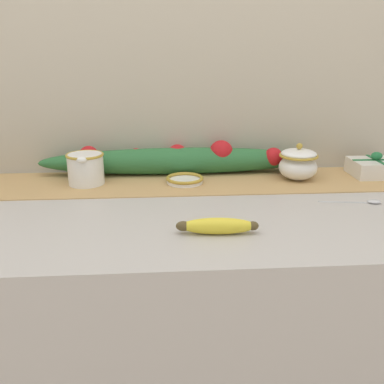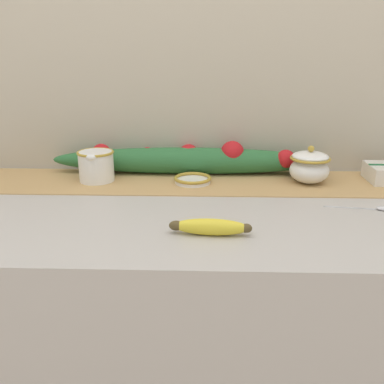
# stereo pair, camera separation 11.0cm
# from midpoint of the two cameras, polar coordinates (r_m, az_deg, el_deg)

# --- Properties ---
(countertop) EXTENTS (1.51, 0.72, 0.93)m
(countertop) POSITION_cam_midpoint_polar(r_m,az_deg,el_deg) (1.39, 1.46, -20.25)
(countertop) COLOR #B7B2AD
(countertop) RESTS_ON ground_plane
(back_wall) EXTENTS (2.31, 0.04, 2.40)m
(back_wall) POSITION_cam_midpoint_polar(r_m,az_deg,el_deg) (1.47, 1.83, 13.27)
(back_wall) COLOR #B7AD99
(back_wall) RESTS_ON ground_plane
(table_runner) EXTENTS (1.39, 0.28, 0.00)m
(table_runner) POSITION_cam_midpoint_polar(r_m,az_deg,el_deg) (1.35, 1.70, 1.32)
(table_runner) COLOR tan
(table_runner) RESTS_ON countertop
(cream_pitcher) EXTENTS (0.12, 0.13, 0.10)m
(cream_pitcher) POSITION_cam_midpoint_polar(r_m,az_deg,el_deg) (1.37, -10.41, 3.56)
(cream_pitcher) COLOR white
(cream_pitcher) RESTS_ON countertop
(sugar_bowl) EXTENTS (0.12, 0.12, 0.12)m
(sugar_bowl) POSITION_cam_midpoint_polar(r_m,az_deg,el_deg) (1.39, 17.62, 3.24)
(sugar_bowl) COLOR white
(sugar_bowl) RESTS_ON countertop
(small_dish) EXTENTS (0.12, 0.12, 0.02)m
(small_dish) POSITION_cam_midpoint_polar(r_m,az_deg,el_deg) (1.34, 2.45, 1.63)
(small_dish) COLOR white
(small_dish) RESTS_ON countertop
(banana) EXTENTS (0.19, 0.05, 0.04)m
(banana) POSITION_cam_midpoint_polar(r_m,az_deg,el_deg) (0.97, 5.72, -4.71)
(banana) COLOR yellow
(banana) RESTS_ON countertop
(spoon) EXTENTS (0.17, 0.04, 0.01)m
(spoon) POSITION_cam_midpoint_polar(r_m,az_deg,el_deg) (1.25, 25.96, -1.99)
(spoon) COLOR silver
(spoon) RESTS_ON countertop
(poinsettia_garland) EXTENTS (0.92, 0.10, 0.11)m
(poinsettia_garland) POSITION_cam_midpoint_polar(r_m,az_deg,el_deg) (1.43, 1.91, 4.30)
(poinsettia_garland) COLOR #2D6B38
(poinsettia_garland) RESTS_ON countertop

